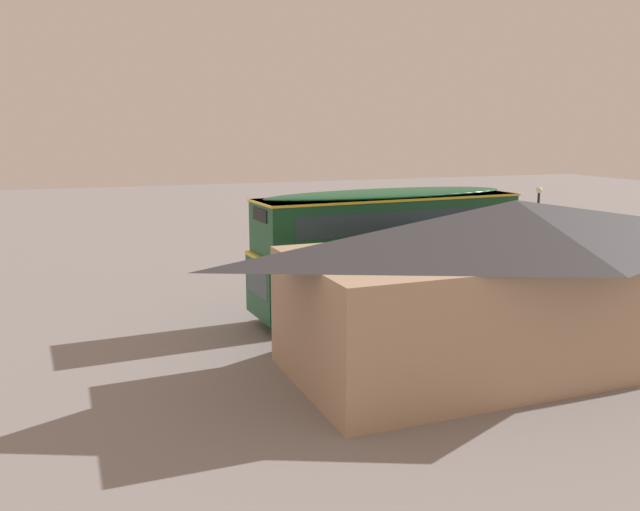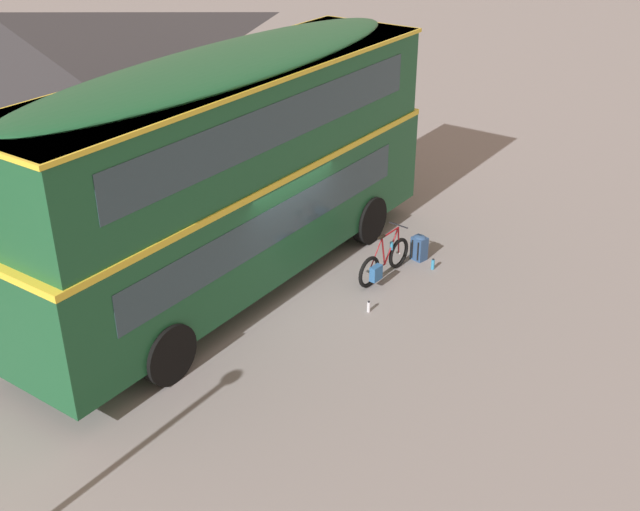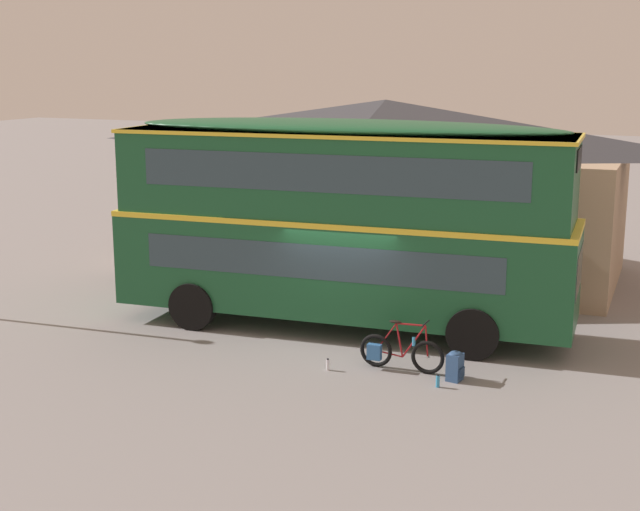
% 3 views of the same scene
% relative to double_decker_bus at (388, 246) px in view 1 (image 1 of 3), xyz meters
% --- Properties ---
extents(ground_plane, '(120.00, 120.00, 0.00)m').
position_rel_double_decker_bus_xyz_m(ground_plane, '(0.42, -0.83, -2.64)').
color(ground_plane, gray).
extents(double_decker_bus, '(10.54, 3.31, 4.79)m').
position_rel_double_decker_bus_xyz_m(double_decker_bus, '(0.00, 0.00, 0.00)').
color(double_decker_bus, black).
rests_on(double_decker_bus, ground).
extents(touring_bicycle, '(1.76, 0.46, 1.04)m').
position_rel_double_decker_bus_xyz_m(touring_bicycle, '(2.09, -2.19, -2.27)').
color(touring_bicycle, black).
rests_on(touring_bicycle, ground).
extents(backpack_on_ground, '(0.35, 0.34, 0.59)m').
position_rel_double_decker_bus_xyz_m(backpack_on_ground, '(3.29, -2.31, -2.34)').
color(backpack_on_ground, '#2D4C7A').
rests_on(backpack_on_ground, ground).
extents(water_bottle_clear_plastic, '(0.07, 0.07, 0.24)m').
position_rel_double_decker_bus_xyz_m(water_bottle_clear_plastic, '(0.81, -2.75, -2.53)').
color(water_bottle_clear_plastic, silver).
rests_on(water_bottle_clear_plastic, ground).
extents(water_bottle_blue_sports, '(0.07, 0.07, 0.25)m').
position_rel_double_decker_bus_xyz_m(water_bottle_blue_sports, '(3.09, -2.80, -2.53)').
color(water_bottle_blue_sports, '#338CBF').
rests_on(water_bottle_blue_sports, ground).
extents(pub_building, '(13.72, 6.45, 4.96)m').
position_rel_double_decker_bus_xyz_m(pub_building, '(-1.16, 6.08, -0.12)').
color(pub_building, tan).
rests_on(pub_building, ground).
extents(street_lamp, '(0.28, 0.28, 4.38)m').
position_rel_double_decker_bus_xyz_m(street_lamp, '(-8.80, -2.69, 0.08)').
color(street_lamp, black).
rests_on(street_lamp, ground).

